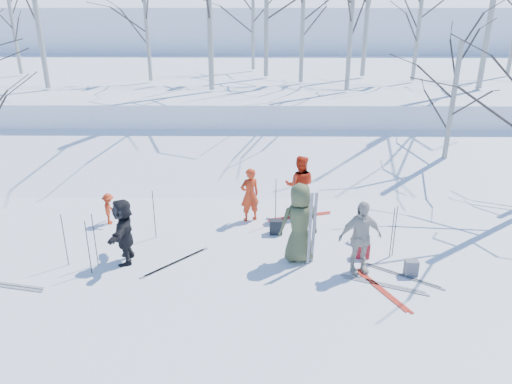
{
  "coord_description": "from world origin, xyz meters",
  "views": [
    {
      "loc": [
        0.13,
        -10.35,
        6.16
      ],
      "look_at": [
        0.0,
        1.5,
        1.3
      ],
      "focal_mm": 35.0,
      "sensor_mm": 36.0,
      "label": 1
    }
  ],
  "objects_px": {
    "skier_red_seated": "(109,209)",
    "backpack_grey": "(411,268)",
    "backpack_dark": "(276,227)",
    "skier_grey_west": "(124,231)",
    "skier_olive_center": "(300,223)",
    "backpack_red": "(363,250)",
    "skier_cream_east": "(360,238)",
    "skier_red_north": "(250,195)",
    "skier_redor_behind": "(300,185)",
    "dog": "(361,236)"
  },
  "relations": [
    {
      "from": "skier_red_seated",
      "to": "backpack_grey",
      "type": "xyz_separation_m",
      "value": [
        7.71,
        -2.66,
        -0.26
      ]
    },
    {
      "from": "skier_red_seated",
      "to": "backpack_grey",
      "type": "height_order",
      "value": "skier_red_seated"
    },
    {
      "from": "backpack_grey",
      "to": "backpack_dark",
      "type": "distance_m",
      "value": 3.7
    },
    {
      "from": "skier_red_seated",
      "to": "skier_grey_west",
      "type": "relative_size",
      "value": 0.55
    },
    {
      "from": "dog",
      "to": "backpack_grey",
      "type": "distance_m",
      "value": 1.76
    },
    {
      "from": "skier_red_north",
      "to": "skier_redor_behind",
      "type": "xyz_separation_m",
      "value": [
        1.43,
        0.43,
        0.11
      ]
    },
    {
      "from": "skier_redor_behind",
      "to": "skier_red_seated",
      "type": "distance_m",
      "value": 5.43
    },
    {
      "from": "skier_grey_west",
      "to": "backpack_dark",
      "type": "bearing_deg",
      "value": 107.85
    },
    {
      "from": "skier_grey_west",
      "to": "backpack_red",
      "type": "xyz_separation_m",
      "value": [
        5.76,
        0.25,
        -0.6
      ]
    },
    {
      "from": "backpack_red",
      "to": "backpack_dark",
      "type": "xyz_separation_m",
      "value": [
        -2.09,
        1.25,
        -0.01
      ]
    },
    {
      "from": "skier_red_north",
      "to": "skier_grey_west",
      "type": "xyz_separation_m",
      "value": [
        -2.94,
        -2.35,
        0.03
      ]
    },
    {
      "from": "backpack_grey",
      "to": "backpack_dark",
      "type": "relative_size",
      "value": 0.95
    },
    {
      "from": "skier_red_seated",
      "to": "backpack_grey",
      "type": "bearing_deg",
      "value": -118.11
    },
    {
      "from": "skier_cream_east",
      "to": "backpack_red",
      "type": "xyz_separation_m",
      "value": [
        0.24,
        0.68,
        -0.68
      ]
    },
    {
      "from": "skier_red_north",
      "to": "skier_redor_behind",
      "type": "height_order",
      "value": "skier_redor_behind"
    },
    {
      "from": "skier_grey_west",
      "to": "backpack_grey",
      "type": "bearing_deg",
      "value": 80.73
    },
    {
      "from": "skier_redor_behind",
      "to": "dog",
      "type": "height_order",
      "value": "skier_redor_behind"
    },
    {
      "from": "skier_red_north",
      "to": "backpack_red",
      "type": "xyz_separation_m",
      "value": [
        2.82,
        -2.11,
        -0.57
      ]
    },
    {
      "from": "skier_red_north",
      "to": "skier_redor_behind",
      "type": "bearing_deg",
      "value": 171.08
    },
    {
      "from": "skier_grey_west",
      "to": "backpack_dark",
      "type": "relative_size",
      "value": 4.07
    },
    {
      "from": "skier_redor_behind",
      "to": "backpack_red",
      "type": "bearing_deg",
      "value": 125.0
    },
    {
      "from": "skier_cream_east",
      "to": "backpack_grey",
      "type": "bearing_deg",
      "value": -21.07
    },
    {
      "from": "skier_olive_center",
      "to": "skier_red_north",
      "type": "bearing_deg",
      "value": -71.98
    },
    {
      "from": "skier_olive_center",
      "to": "skier_red_seated",
      "type": "relative_size",
      "value": 2.2
    },
    {
      "from": "skier_red_seated",
      "to": "backpack_dark",
      "type": "relative_size",
      "value": 2.24
    },
    {
      "from": "skier_olive_center",
      "to": "backpack_grey",
      "type": "height_order",
      "value": "skier_olive_center"
    },
    {
      "from": "skier_redor_behind",
      "to": "backpack_grey",
      "type": "height_order",
      "value": "skier_redor_behind"
    },
    {
      "from": "skier_olive_center",
      "to": "backpack_red",
      "type": "height_order",
      "value": "skier_olive_center"
    },
    {
      "from": "backpack_red",
      "to": "backpack_dark",
      "type": "height_order",
      "value": "backpack_red"
    },
    {
      "from": "skier_redor_behind",
      "to": "dog",
      "type": "bearing_deg",
      "value": 135.12
    },
    {
      "from": "skier_red_north",
      "to": "skier_red_seated",
      "type": "relative_size",
      "value": 1.74
    },
    {
      "from": "skier_grey_west",
      "to": "backpack_dark",
      "type": "distance_m",
      "value": 4.01
    },
    {
      "from": "skier_red_seated",
      "to": "skier_grey_west",
      "type": "height_order",
      "value": "skier_grey_west"
    },
    {
      "from": "skier_red_north",
      "to": "backpack_red",
      "type": "distance_m",
      "value": 3.56
    },
    {
      "from": "skier_redor_behind",
      "to": "skier_red_seated",
      "type": "height_order",
      "value": "skier_redor_behind"
    },
    {
      "from": "skier_olive_center",
      "to": "skier_grey_west",
      "type": "height_order",
      "value": "skier_olive_center"
    },
    {
      "from": "skier_olive_center",
      "to": "skier_redor_behind",
      "type": "height_order",
      "value": "skier_olive_center"
    },
    {
      "from": "skier_olive_center",
      "to": "skier_grey_west",
      "type": "xyz_separation_m",
      "value": [
        -4.18,
        -0.13,
        -0.17
      ]
    },
    {
      "from": "backpack_dark",
      "to": "skier_red_seated",
      "type": "bearing_deg",
      "value": 172.8
    },
    {
      "from": "skier_red_seated",
      "to": "dog",
      "type": "bearing_deg",
      "value": -108.54
    },
    {
      "from": "dog",
      "to": "backpack_dark",
      "type": "relative_size",
      "value": 1.37
    },
    {
      "from": "skier_red_seated",
      "to": "skier_grey_west",
      "type": "xyz_separation_m",
      "value": [
        0.99,
        -2.09,
        0.37
      ]
    },
    {
      "from": "skier_olive_center",
      "to": "skier_red_north",
      "type": "distance_m",
      "value": 2.55
    },
    {
      "from": "dog",
      "to": "backpack_dark",
      "type": "distance_m",
      "value": 2.25
    },
    {
      "from": "skier_redor_behind",
      "to": "skier_olive_center",
      "type": "bearing_deg",
      "value": 92.18
    },
    {
      "from": "skier_redor_behind",
      "to": "backpack_red",
      "type": "height_order",
      "value": "skier_redor_behind"
    },
    {
      "from": "skier_grey_west",
      "to": "dog",
      "type": "bearing_deg",
      "value": 94.8
    },
    {
      "from": "backpack_grey",
      "to": "skier_grey_west",
      "type": "bearing_deg",
      "value": 175.1
    },
    {
      "from": "skier_olive_center",
      "to": "skier_red_north",
      "type": "height_order",
      "value": "skier_olive_center"
    },
    {
      "from": "skier_red_seated",
      "to": "skier_redor_behind",
      "type": "bearing_deg",
      "value": -91.63
    }
  ]
}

